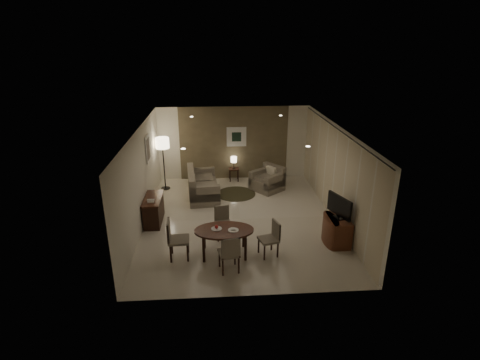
{
  "coord_description": "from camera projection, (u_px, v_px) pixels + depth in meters",
  "views": [
    {
      "loc": [
        -0.7,
        -9.83,
        4.98
      ],
      "look_at": [
        0.0,
        0.2,
        1.15
      ],
      "focal_mm": 28.0,
      "sensor_mm": 36.0,
      "label": 1
    }
  ],
  "objects": [
    {
      "name": "downlight_nl",
      "position": [
        183.0,
        149.0,
        8.26
      ],
      "size": [
        0.1,
        0.1,
        0.01
      ],
      "primitive_type": "cylinder",
      "color": "white",
      "rests_on": "ceiling"
    },
    {
      "name": "round_rug",
      "position": [
        236.0,
        194.0,
        12.74
      ],
      "size": [
        1.33,
        1.33,
        0.01
      ],
      "primitive_type": "cylinder",
      "color": "#3F3A23",
      "rests_on": "floor"
    },
    {
      "name": "napkin",
      "position": [
        233.0,
        229.0,
        8.92
      ],
      "size": [
        0.12,
        0.08,
        0.03
      ],
      "primitive_type": "cube",
      "color": "white",
      "rests_on": "plate_b"
    },
    {
      "name": "curtain_wall",
      "position": [
        334.0,
        175.0,
        10.69
      ],
      "size": [
        0.08,
        6.7,
        2.58
      ],
      "primitive_type": null,
      "color": "beige",
      "rests_on": "wall_right"
    },
    {
      "name": "armchair",
      "position": [
        267.0,
        179.0,
        12.95
      ],
      "size": [
        1.28,
        1.29,
        0.84
      ],
      "primitive_type": null,
      "rotation": [
        0.0,
        0.0,
        -0.9
      ],
      "color": "gray",
      "rests_on": "floor"
    },
    {
      "name": "art_back_canvas",
      "position": [
        237.0,
        137.0,
        13.63
      ],
      "size": [
        0.34,
        0.01,
        0.34
      ],
      "primitive_type": "cube",
      "color": "black",
      "rests_on": "wall_back"
    },
    {
      "name": "chair_near",
      "position": [
        229.0,
        253.0,
        8.41
      ],
      "size": [
        0.52,
        0.52,
        0.91
      ],
      "primitive_type": null,
      "rotation": [
        0.0,
        0.0,
        3.33
      ],
      "color": "gray",
      "rests_on": "floor"
    },
    {
      "name": "chair_far",
      "position": [
        223.0,
        223.0,
        9.82
      ],
      "size": [
        0.47,
        0.47,
        0.85
      ],
      "primitive_type": null,
      "rotation": [
        0.0,
        0.0,
        0.17
      ],
      "color": "gray",
      "rests_on": "floor"
    },
    {
      "name": "tv_cabinet",
      "position": [
        338.0,
        230.0,
        9.62
      ],
      "size": [
        0.48,
        0.9,
        0.7
      ],
      "primitive_type": null,
      "color": "brown",
      "rests_on": "floor"
    },
    {
      "name": "side_table",
      "position": [
        234.0,
        174.0,
        13.87
      ],
      "size": [
        0.37,
        0.37,
        0.47
      ],
      "primitive_type": null,
      "color": "black",
      "rests_on": "floor"
    },
    {
      "name": "floor_lamp",
      "position": [
        164.0,
        164.0,
        12.86
      ],
      "size": [
        0.47,
        0.47,
        1.84
      ],
      "primitive_type": null,
      "color": "#FFE5B7",
      "rests_on": "floor"
    },
    {
      "name": "taupe_accent",
      "position": [
        234.0,
        143.0,
        13.75
      ],
      "size": [
        3.96,
        0.03,
        2.7
      ],
      "primitive_type": "cube",
      "color": "#756549",
      "rests_on": "wall_back"
    },
    {
      "name": "downlight_nr",
      "position": [
        308.0,
        146.0,
        8.44
      ],
      "size": [
        0.1,
        0.1,
        0.01
      ],
      "primitive_type": "cylinder",
      "color": "white",
      "rests_on": "ceiling"
    },
    {
      "name": "flat_tv",
      "position": [
        339.0,
        207.0,
        9.38
      ],
      "size": [
        0.36,
        0.85,
        0.6
      ],
      "primitive_type": null,
      "rotation": [
        0.0,
        0.0,
        0.35
      ],
      "color": "black",
      "rests_on": "tv_cabinet"
    },
    {
      "name": "sofa",
      "position": [
        203.0,
        184.0,
        12.41
      ],
      "size": [
        1.98,
        1.12,
        0.9
      ],
      "primitive_type": null,
      "rotation": [
        0.0,
        0.0,
        1.66
      ],
      "color": "gray",
      "rests_on": "floor"
    },
    {
      "name": "curtain_rod",
      "position": [
        338.0,
        129.0,
        10.22
      ],
      "size": [
        0.03,
        6.8,
        0.03
      ],
      "primitive_type": "cylinder",
      "rotation": [
        1.57,
        0.0,
        0.0
      ],
      "color": "black",
      "rests_on": "wall_right"
    },
    {
      "name": "chair_left",
      "position": [
        179.0,
        239.0,
        8.89
      ],
      "size": [
        0.5,
        0.5,
        0.99
      ],
      "primitive_type": null,
      "rotation": [
        0.0,
        0.0,
        1.61
      ],
      "color": "gray",
      "rests_on": "floor"
    },
    {
      "name": "plate_a",
      "position": [
        217.0,
        229.0,
        9.0
      ],
      "size": [
        0.26,
        0.26,
        0.02
      ],
      "primitive_type": "cylinder",
      "color": "white",
      "rests_on": "dining_table"
    },
    {
      "name": "downlight_fl",
      "position": [
        192.0,
        117.0,
        11.61
      ],
      "size": [
        0.1,
        0.1,
        0.01
      ],
      "primitive_type": "cylinder",
      "color": "white",
      "rests_on": "ceiling"
    },
    {
      "name": "telephone",
      "position": [
        151.0,
        201.0,
        10.26
      ],
      "size": [
        0.2,
        0.14,
        0.09
      ],
      "primitive_type": null,
      "color": "white",
      "rests_on": "console_desk"
    },
    {
      "name": "art_back_frame",
      "position": [
        237.0,
        137.0,
        13.64
      ],
      "size": [
        0.72,
        0.03,
        0.72
      ],
      "primitive_type": "cube",
      "color": "silver",
      "rests_on": "wall_back"
    },
    {
      "name": "downlight_fr",
      "position": [
        281.0,
        116.0,
        11.8
      ],
      "size": [
        0.1,
        0.1,
        0.01
      ],
      "primitive_type": "cylinder",
      "color": "white",
      "rests_on": "ceiling"
    },
    {
      "name": "art_left_frame",
      "position": [
        148.0,
        149.0,
        11.27
      ],
      "size": [
        0.03,
        0.6,
        0.8
      ],
      "primitive_type": "cube",
      "color": "silver",
      "rests_on": "wall_left"
    },
    {
      "name": "plate_b",
      "position": [
        233.0,
        230.0,
        8.93
      ],
      "size": [
        0.26,
        0.26,
        0.02
      ],
      "primitive_type": "cylinder",
      "color": "white",
      "rests_on": "dining_table"
    },
    {
      "name": "room_shell",
      "position": [
        240.0,
        171.0,
        10.88
      ],
      "size": [
        5.5,
        7.0,
        2.7
      ],
      "color": "beige",
      "rests_on": "ground"
    },
    {
      "name": "fruit_apple",
      "position": [
        216.0,
        227.0,
        8.98
      ],
      "size": [
        0.09,
        0.09,
        0.09
      ],
      "primitive_type": "sphere",
      "color": "red",
      "rests_on": "plate_a"
    },
    {
      "name": "art_left_canvas",
      "position": [
        148.0,
        149.0,
        11.27
      ],
      "size": [
        0.01,
        0.46,
        0.64
      ],
      "primitive_type": "cube",
      "color": "gray",
      "rests_on": "wall_left"
    },
    {
      "name": "chair_right",
      "position": [
        268.0,
        239.0,
        9.01
      ],
      "size": [
        0.53,
        0.53,
        0.88
      ],
      "primitive_type": null,
      "rotation": [
        0.0,
        0.0,
        -1.28
      ],
      "color": "gray",
      "rests_on": "floor"
    },
    {
      "name": "dining_table",
      "position": [
        224.0,
        242.0,
        9.09
      ],
      "size": [
        1.43,
        0.9,
        0.67
      ],
      "primitive_type": null,
      "color": "#4F2A19",
      "rests_on": "floor"
    },
    {
      "name": "table_lamp",
      "position": [
        234.0,
        162.0,
        13.7
      ],
      "size": [
        0.22,
        0.22,
        0.5
      ],
      "primitive_type": null,
      "color": "#FFEAC1",
      "rests_on": "side_table"
    },
    {
      "name": "console_desk",
      "position": [
        154.0,
        210.0,
        10.69
      ],
      "size": [
        0.48,
        1.2,
        0.75
      ],
      "primitive_type": null,
      "color": "#4F2A19",
      "rests_on": "floor"
    }
  ]
}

